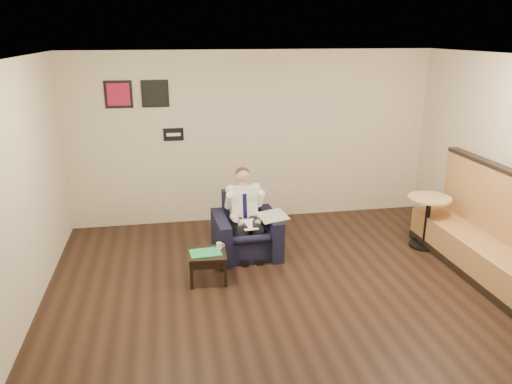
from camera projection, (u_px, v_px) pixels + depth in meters
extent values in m
plane|color=black|center=(299.00, 306.00, 5.85)|extent=(6.00, 6.00, 0.00)
cube|color=beige|center=(253.00, 137.00, 8.22)|extent=(6.00, 0.02, 2.80)
cube|color=beige|center=(456.00, 365.00, 2.61)|extent=(6.00, 0.02, 2.80)
cube|color=beige|center=(7.00, 209.00, 4.90)|extent=(0.02, 6.00, 2.80)
cube|color=white|center=(306.00, 59.00, 4.99)|extent=(6.00, 6.00, 0.02)
cube|color=black|center=(174.00, 134.00, 7.96)|extent=(0.32, 0.02, 0.20)
cube|color=#A6143A|center=(118.00, 94.00, 7.62)|extent=(0.42, 0.03, 0.42)
cube|color=black|center=(155.00, 94.00, 7.71)|extent=(0.42, 0.03, 0.42)
cube|color=black|center=(246.00, 226.00, 7.09)|extent=(0.93, 0.93, 0.86)
cube|color=white|center=(249.00, 225.00, 6.87)|extent=(0.23, 0.30, 0.01)
cube|color=silver|center=(272.00, 216.00, 7.03)|extent=(0.42, 0.50, 0.01)
cube|color=black|center=(208.00, 266.00, 6.40)|extent=(0.50, 0.50, 0.39)
cube|color=#23B15E|center=(205.00, 253.00, 6.32)|extent=(0.41, 0.30, 0.01)
cylinder|color=white|center=(219.00, 246.00, 6.44)|extent=(0.07, 0.07, 0.08)
cube|color=black|center=(210.00, 248.00, 6.47)|extent=(0.13, 0.09, 0.01)
cube|color=#A67440|center=(486.00, 224.00, 6.46)|extent=(0.64, 2.68, 1.37)
cylinder|color=tan|center=(427.00, 222.00, 7.36)|extent=(0.77, 0.77, 0.77)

